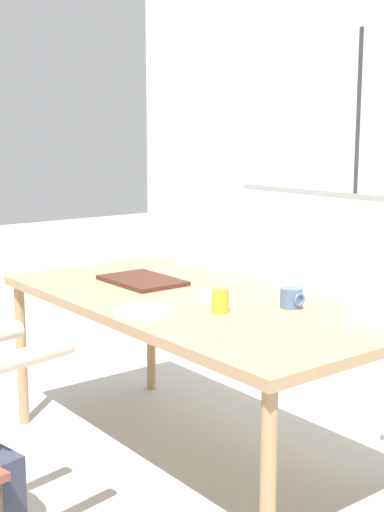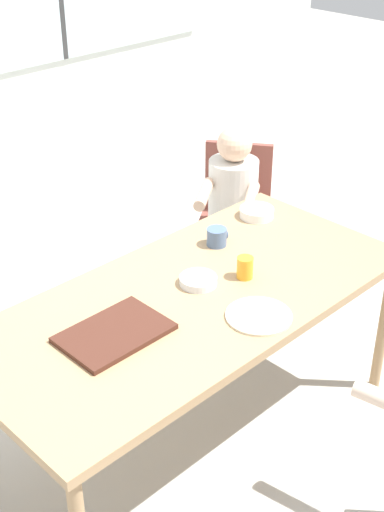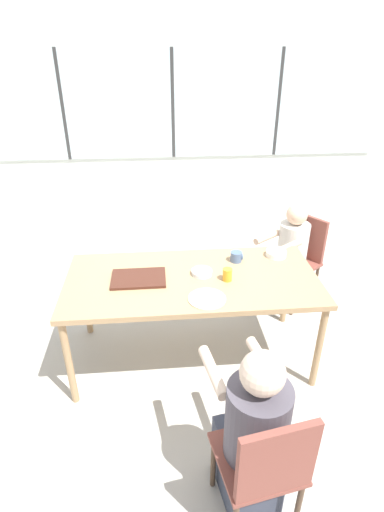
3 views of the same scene
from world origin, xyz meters
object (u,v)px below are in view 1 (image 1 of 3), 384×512
object	(u,v)px
juice_glass	(220,301)
bowl_white_shallow	(368,317)
coffee_mug	(292,298)
bowl_cereal	(211,296)

from	to	relation	value
juice_glass	bowl_white_shallow	world-z (taller)	juice_glass
coffee_mug	bowl_white_shallow	distance (m)	0.34
bowl_white_shallow	juice_glass	bearing A→B (deg)	-144.09
coffee_mug	juice_glass	xyz separation A→B (m)	(-0.12, -0.27, 0.01)
bowl_white_shallow	bowl_cereal	world-z (taller)	bowl_white_shallow
juice_glass	bowl_cereal	size ratio (longest dim) A/B	0.61
juice_glass	bowl_cereal	world-z (taller)	juice_glass
bowl_cereal	coffee_mug	bearing A→B (deg)	30.82
juice_glass	bowl_cereal	distance (m)	0.20
bowl_white_shallow	coffee_mug	bearing A→B (deg)	-170.45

